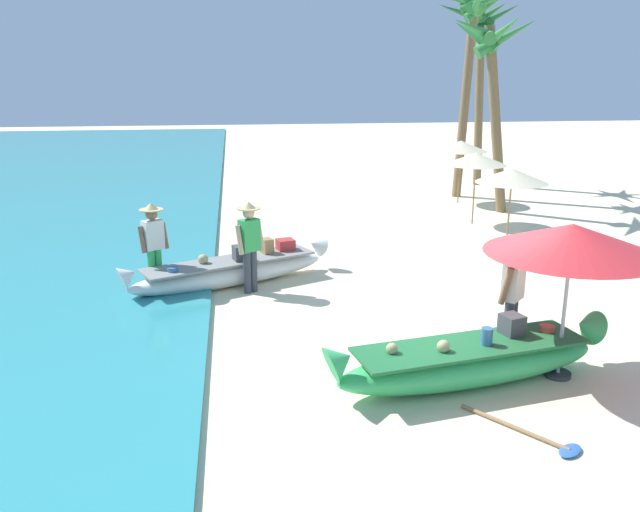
# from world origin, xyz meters

# --- Properties ---
(ground_plane) EXTENTS (80.00, 80.00, 0.00)m
(ground_plane) POSITION_xyz_m (0.00, 0.00, 0.00)
(ground_plane) COLOR beige
(boat_green_foreground) EXTENTS (4.10, 1.50, 0.88)m
(boat_green_foreground) POSITION_xyz_m (0.10, -1.12, 0.32)
(boat_green_foreground) COLOR #38B760
(boat_green_foreground) RESTS_ON ground
(boat_white_midground) EXTENTS (4.12, 2.38, 0.80)m
(boat_white_midground) POSITION_xyz_m (-3.04, 3.49, 0.29)
(boat_white_midground) COLOR white
(boat_white_midground) RESTS_ON ground
(person_vendor_hatted) EXTENTS (0.57, 0.47, 1.73)m
(person_vendor_hatted) POSITION_xyz_m (-2.68, 3.03, 1.00)
(person_vendor_hatted) COLOR #333842
(person_vendor_hatted) RESTS_ON ground
(person_tourist_customer) EXTENTS (0.52, 0.54, 1.75)m
(person_tourist_customer) POSITION_xyz_m (0.93, -0.41, 0.99)
(person_tourist_customer) COLOR #333842
(person_tourist_customer) RESTS_ON ground
(person_vendor_assistant) EXTENTS (0.56, 0.47, 1.70)m
(person_vendor_assistant) POSITION_xyz_m (-4.45, 3.32, 0.98)
(person_vendor_assistant) COLOR green
(person_vendor_assistant) RESTS_ON ground
(patio_umbrella_large) EXTENTS (2.24, 2.24, 2.14)m
(patio_umbrella_large) POSITION_xyz_m (1.38, -1.06, 1.94)
(patio_umbrella_large) COLOR #B7B7BC
(patio_umbrella_large) RESTS_ON ground
(parasol_row_0) EXTENTS (1.60, 1.60, 1.91)m
(parasol_row_0) POSITION_xyz_m (3.19, 5.12, 1.75)
(parasol_row_0) COLOR #8E6B47
(parasol_row_0) RESTS_ON ground
(parasol_row_1) EXTENTS (1.60, 1.60, 1.91)m
(parasol_row_1) POSITION_xyz_m (3.37, 7.89, 1.75)
(parasol_row_1) COLOR #8E6B47
(parasol_row_1) RESTS_ON ground
(parasol_row_2) EXTENTS (1.60, 1.60, 1.91)m
(parasol_row_2) POSITION_xyz_m (3.93, 10.72, 1.75)
(parasol_row_2) COLOR #8E6B47
(parasol_row_2) RESTS_ON ground
(palm_tree_tall_inland) EXTENTS (2.77, 2.99, 5.47)m
(palm_tree_tall_inland) POSITION_xyz_m (4.13, 9.25, 4.32)
(palm_tree_tall_inland) COLOR brown
(palm_tree_tall_inland) RESTS_ON ground
(palm_tree_leaning_seaward) EXTENTS (2.35, 2.76, 6.46)m
(palm_tree_leaning_seaward) POSITION_xyz_m (4.45, 11.73, 5.26)
(palm_tree_leaning_seaward) COLOR brown
(palm_tree_leaning_seaward) RESTS_ON ground
(palm_tree_mid_cluster) EXTENTS (2.98, 2.73, 6.24)m
(palm_tree_mid_cluster) POSITION_xyz_m (5.47, 13.88, 5.03)
(palm_tree_mid_cluster) COLOR brown
(palm_tree_mid_cluster) RESTS_ON ground
(paddle) EXTENTS (1.07, 1.32, 0.05)m
(paddle) POSITION_xyz_m (0.38, -2.52, 0.03)
(paddle) COLOR #8E6B47
(paddle) RESTS_ON ground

